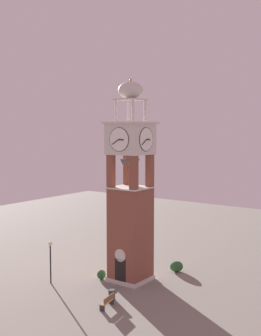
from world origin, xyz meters
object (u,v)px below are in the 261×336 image
park_bench (108,301)px  trash_bin (112,295)px  clock_tower (130,200)px  lamp_post (50,254)px

park_bench → trash_bin: park_bench is taller
clock_tower → trash_bin: 8.16m
lamp_post → park_bench: bearing=-9.6°
park_bench → lamp_post: (-7.21, 1.21, 2.04)m
park_bench → clock_tower: bearing=110.1°
lamp_post → trash_bin: bearing=1.3°
park_bench → trash_bin: size_ratio=2.07×
lamp_post → trash_bin: (6.51, 0.15, -2.13)m
park_bench → lamp_post: size_ratio=0.46×
park_bench → trash_bin: 1.53m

